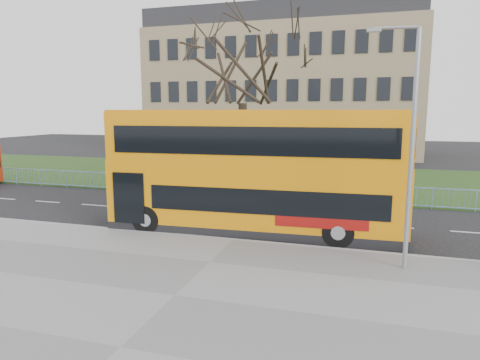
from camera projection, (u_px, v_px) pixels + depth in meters
name	position (u px, v px, depth m)	size (l,w,h in m)	color
ground	(245.00, 231.00, 17.74)	(120.00, 120.00, 0.00)	black
pavement	(175.00, 297.00, 11.35)	(80.00, 10.50, 0.12)	slate
kerb	(233.00, 241.00, 16.27)	(80.00, 0.20, 0.14)	gray
grass_verge	(298.00, 179.00, 31.26)	(80.00, 15.40, 0.08)	#203915
guard_railing	(277.00, 190.00, 23.90)	(40.00, 0.12, 1.10)	#739DCC
bare_tree	(243.00, 87.00, 27.01)	(8.90, 8.90, 12.72)	black
civic_building	(285.00, 93.00, 51.13)	(30.00, 15.00, 14.00)	#8E7C5A
yellow_bus	(254.00, 169.00, 17.26)	(11.87, 3.35, 4.93)	orange
street_lamp	(409.00, 140.00, 12.67)	(1.53, 0.34, 7.23)	gray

